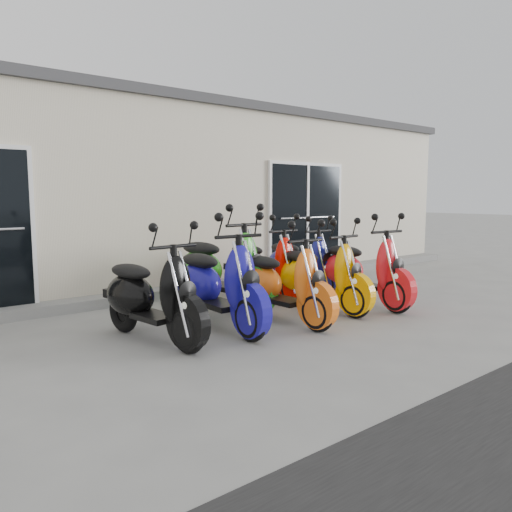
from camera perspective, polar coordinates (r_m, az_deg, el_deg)
The scene contains 13 objects.
ground at distance 7.08m, azimuth 3.08°, elevation -6.49°, with size 80.00×80.00×0.00m, color gray.
building at distance 11.30m, azimuth -14.97°, elevation 6.46°, with size 14.00×6.00×3.20m, color beige.
roof_cap at distance 11.41m, azimuth -15.24°, elevation 14.92°, with size 14.20×6.20×0.16m, color #3F3F42.
front_step at distance 8.64m, azimuth -5.96°, elevation -3.57°, with size 14.00×0.40×0.15m, color gray.
door_right at distance 10.26m, azimuth 5.77°, elevation 4.74°, with size 2.02×0.08×2.22m, color black.
scooter_front_black at distance 5.68m, azimuth -11.93°, elevation -2.89°, with size 0.68×1.86×1.38m, color black, non-canonical shape.
scooter_front_blue at distance 6.10m, azimuth -4.39°, elevation -1.68°, with size 0.72×1.98×1.46m, color #191396, non-canonical shape.
scooter_front_orange_a at distance 6.43m, azimuth 2.94°, elevation -1.71°, with size 0.67×1.83×1.35m, color orange, non-canonical shape.
scooter_front_orange_b at distance 7.14m, azimuth 7.34°, elevation -0.92°, with size 0.66×1.82×1.35m, color #FFAB00, non-canonical shape.
scooter_front_red at distance 7.61m, azimuth 12.20°, elevation -0.34°, with size 0.69×1.90×1.40m, color red, non-canonical shape.
scooter_back_green at distance 7.21m, azimuth -4.01°, elevation -0.04°, with size 0.76×2.08×1.54m, color green, non-canonical shape.
scooter_back_red at distance 7.86m, azimuth 0.93°, elevation -0.06°, with size 0.68×1.86×1.37m, color #DE0B00, non-canonical shape.
scooter_back_blue at distance 8.43m, azimuth 5.11°, elevation 0.23°, with size 0.65×1.80×1.33m, color navy, non-canonical shape.
Camera 1 is at (-4.63, -5.10, 1.64)m, focal length 35.00 mm.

